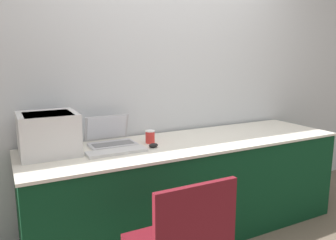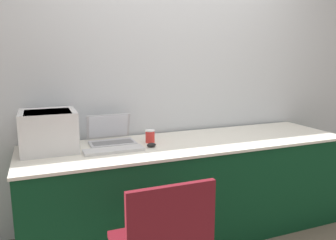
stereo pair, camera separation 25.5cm
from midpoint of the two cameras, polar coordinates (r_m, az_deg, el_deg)
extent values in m
cube|color=silver|center=(2.93, 3.00, 8.22)|extent=(8.00, 0.05, 2.60)
cube|color=#0C381E|center=(2.76, 6.54, -11.73)|extent=(2.58, 0.72, 0.75)
cube|color=silver|center=(2.64, 6.72, -3.95)|extent=(2.60, 0.74, 0.02)
cube|color=silver|center=(2.44, -17.31, -1.85)|extent=(0.38, 0.38, 0.29)
cube|color=#51565B|center=(2.38, -17.39, 0.76)|extent=(0.31, 0.29, 0.05)
cube|color=#B7B7BC|center=(2.54, -6.82, -4.08)|extent=(0.35, 0.21, 0.02)
cube|color=slate|center=(2.53, -6.76, -3.90)|extent=(0.30, 0.11, 0.00)
cube|color=#B7B7BC|center=(2.65, -7.65, -1.11)|extent=(0.35, 0.07, 0.20)
cube|color=silver|center=(2.64, -7.61, -1.09)|extent=(0.31, 0.06, 0.18)
cube|color=silver|center=(2.35, -6.36, -5.26)|extent=(0.43, 0.14, 0.02)
cylinder|color=red|center=(2.57, -0.31, -2.97)|extent=(0.07, 0.07, 0.09)
cylinder|color=white|center=(2.56, -0.31, -1.89)|extent=(0.08, 0.08, 0.01)
ellipsoid|color=black|center=(2.44, 0.08, -4.42)|extent=(0.07, 0.04, 0.03)
cube|color=maroon|center=(1.59, 5.52, -18.26)|extent=(0.43, 0.03, 0.41)
camera|label=1|loc=(0.13, -87.14, 0.54)|focal=35.00mm
camera|label=2|loc=(0.13, 92.86, -0.54)|focal=35.00mm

